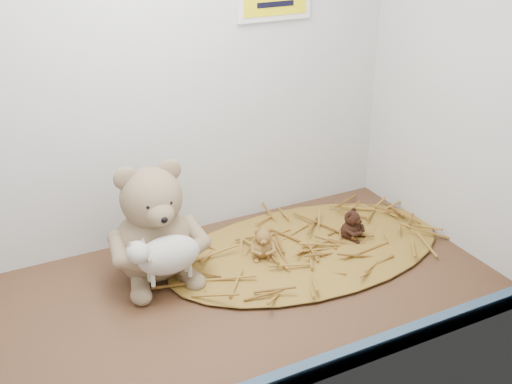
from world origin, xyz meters
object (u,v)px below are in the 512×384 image
main_teddy (152,221)px  mini_teddy_tan (263,242)px  toy_lamb (169,255)px  mini_teddy_brown (351,223)px

main_teddy → mini_teddy_tan: size_ratio=3.63×
toy_lamb → mini_teddy_brown: toy_lamb is taller
main_teddy → toy_lamb: bearing=-88.6°
main_teddy → mini_teddy_brown: 46.56cm
main_teddy → toy_lamb: (0.00, -9.28, -3.07)cm
main_teddy → mini_teddy_brown: main_teddy is taller
mini_teddy_brown → main_teddy: bearing=138.0°
toy_lamb → mini_teddy_tan: bearing=9.2°
main_teddy → mini_teddy_brown: bearing=-7.8°
main_teddy → mini_teddy_tan: main_teddy is taller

